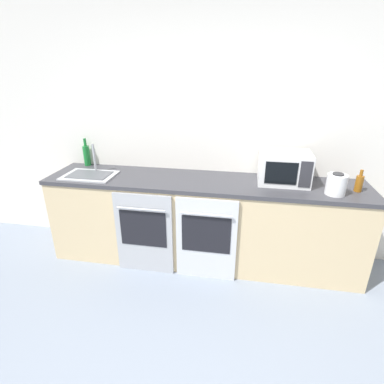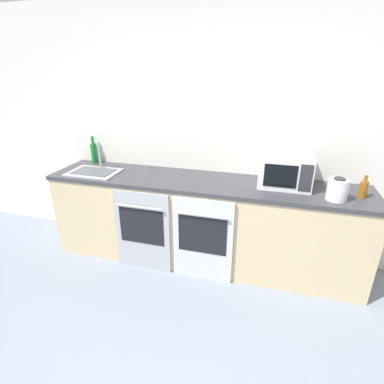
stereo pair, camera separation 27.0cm
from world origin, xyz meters
TOP-DOWN VIEW (x-y plane):
  - wall_back at (0.00, 2.19)m, footprint 10.00×0.06m
  - counter_back at (0.00, 1.85)m, footprint 3.19×0.65m
  - oven_left at (-0.54, 1.52)m, footprint 0.58×0.06m
  - oven_right at (0.08, 1.52)m, footprint 0.58×0.06m
  - microwave at (0.77, 1.92)m, footprint 0.47×0.35m
  - bottle_green at (-1.38, 2.11)m, footprint 0.07×0.07m
  - bottle_amber at (1.42, 1.81)m, footprint 0.07×0.07m
  - kettle at (1.20, 1.70)m, footprint 0.17×0.17m
  - sink at (-1.17, 1.76)m, footprint 0.52×0.37m

SIDE VIEW (x-z plane):
  - oven_left at x=-0.54m, z-range 0.01..0.87m
  - oven_right at x=0.08m, z-range 0.01..0.87m
  - counter_back at x=0.00m, z-range 0.00..0.92m
  - sink at x=-1.17m, z-range 0.78..1.09m
  - bottle_amber at x=1.42m, z-range 0.90..1.10m
  - kettle at x=1.20m, z-range 0.91..1.11m
  - bottle_green at x=-1.38m, z-range 0.88..1.19m
  - microwave at x=0.77m, z-range 0.92..1.22m
  - wall_back at x=0.00m, z-range 0.00..2.60m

